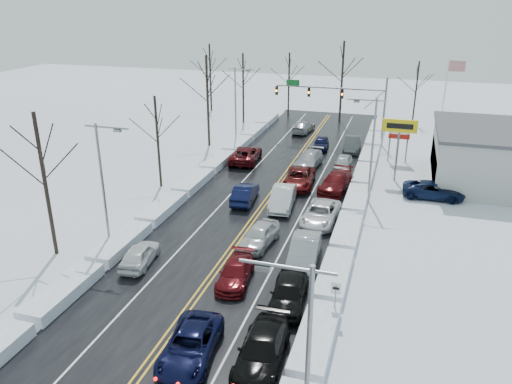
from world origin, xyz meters
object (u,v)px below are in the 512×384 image
(flagpole, at_px, (446,96))
(traffic_signal_mast, at_px, (342,97))
(tires_plus_sign, at_px, (399,130))
(oncoming_car_0, at_px, (245,202))

(flagpole, bearing_deg, traffic_signal_mast, -170.27)
(traffic_signal_mast, distance_m, flagpole, 11.90)
(tires_plus_sign, height_order, flagpole, flagpole)
(traffic_signal_mast, bearing_deg, oncoming_car_0, -103.71)
(traffic_signal_mast, height_order, flagpole, flagpole)
(traffic_signal_mast, relative_size, tires_plus_sign, 2.21)
(traffic_signal_mast, distance_m, oncoming_car_0, 22.62)
(traffic_signal_mast, xyz_separation_m, flagpole, (11.72, 2.01, 0.45))
(traffic_signal_mast, distance_m, tires_plus_sign, 13.92)
(traffic_signal_mast, bearing_deg, flagpole, 9.73)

